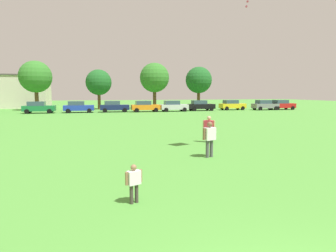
% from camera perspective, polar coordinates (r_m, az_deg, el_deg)
% --- Properties ---
extents(ground_plane, '(160.00, 160.00, 0.00)m').
position_cam_1_polar(ground_plane, '(32.67, -9.50, 1.49)').
color(ground_plane, '#4C9338').
extents(child_kite_flyer, '(0.47, 0.31, 1.06)m').
position_cam_1_polar(child_kite_flyer, '(7.68, -6.88, -10.77)').
color(child_kite_flyer, '#3F3833').
rests_on(child_kite_flyer, ground).
extents(adult_bystander, '(0.74, 0.45, 1.63)m').
position_cam_1_polar(adult_bystander, '(12.97, 8.35, -2.04)').
color(adult_bystander, '#4C4C51').
rests_on(adult_bystander, ground).
extents(bystander_midfield, '(0.61, 0.54, 1.57)m').
position_cam_1_polar(bystander_midfield, '(16.82, 8.21, -0.16)').
color(bystander_midfield, '#4C4C51').
rests_on(bystander_midfield, ground).
extents(parked_car_green_0, '(4.30, 2.02, 1.68)m').
position_cam_1_polar(parked_car_green_0, '(44.41, -24.56, 3.45)').
color(parked_car_green_0, '#196B38').
rests_on(parked_car_green_0, ground).
extents(parked_car_blue_1, '(4.30, 2.02, 1.68)m').
position_cam_1_polar(parked_car_blue_1, '(43.73, -17.56, 3.70)').
color(parked_car_blue_1, '#1E38AD').
rests_on(parked_car_blue_1, ground).
extents(parked_car_navy_2, '(4.30, 2.02, 1.68)m').
position_cam_1_polar(parked_car_navy_2, '(43.79, -10.81, 3.90)').
color(parked_car_navy_2, '#141E4C').
rests_on(parked_car_navy_2, ground).
extents(parked_car_orange_3, '(4.30, 2.02, 1.68)m').
position_cam_1_polar(parked_car_orange_3, '(43.61, -4.66, 3.98)').
color(parked_car_orange_3, orange).
rests_on(parked_car_orange_3, ground).
extents(parked_car_silver_4, '(4.30, 2.02, 1.68)m').
position_cam_1_polar(parked_car_silver_4, '(44.38, 1.10, 4.05)').
color(parked_car_silver_4, silver).
rests_on(parked_car_silver_4, ground).
extents(parked_car_black_5, '(4.30, 2.02, 1.68)m').
position_cam_1_polar(parked_car_black_5, '(46.60, 6.56, 4.13)').
color(parked_car_black_5, black).
rests_on(parked_car_black_5, ground).
extents(parked_car_yellow_6, '(4.30, 2.02, 1.68)m').
position_cam_1_polar(parked_car_yellow_6, '(49.48, 12.73, 4.16)').
color(parked_car_yellow_6, yellow).
rests_on(parked_car_yellow_6, ground).
extents(parked_car_gray_7, '(4.30, 2.02, 1.68)m').
position_cam_1_polar(parked_car_gray_7, '(50.86, 18.85, 4.03)').
color(parked_car_gray_7, slate).
rests_on(parked_car_gray_7, ground).
extents(parked_car_red_8, '(4.30, 2.02, 1.68)m').
position_cam_1_polar(parked_car_red_8, '(52.81, 21.86, 4.00)').
color(parked_car_red_8, red).
rests_on(parked_car_red_8, ground).
extents(tree_left, '(5.21, 5.21, 8.12)m').
position_cam_1_polar(tree_left, '(52.04, -25.06, 8.92)').
color(tree_left, brown).
rests_on(tree_left, ground).
extents(tree_center, '(4.45, 4.45, 6.93)m').
position_cam_1_polar(tree_center, '(51.39, -13.75, 8.49)').
color(tree_center, brown).
rests_on(tree_center, ground).
extents(tree_right, '(5.31, 5.31, 8.28)m').
position_cam_1_polar(tree_right, '(52.17, -2.73, 9.64)').
color(tree_right, brown).
rests_on(tree_right, ground).
extents(tree_far_right, '(5.03, 5.03, 7.83)m').
position_cam_1_polar(tree_far_right, '(55.21, 6.19, 9.14)').
color(tree_far_right, brown).
rests_on(tree_far_right, ground).
extents(house_left, '(14.23, 7.93, 6.27)m').
position_cam_1_polar(house_left, '(62.51, -29.12, 6.08)').
color(house_left, beige).
rests_on(house_left, ground).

